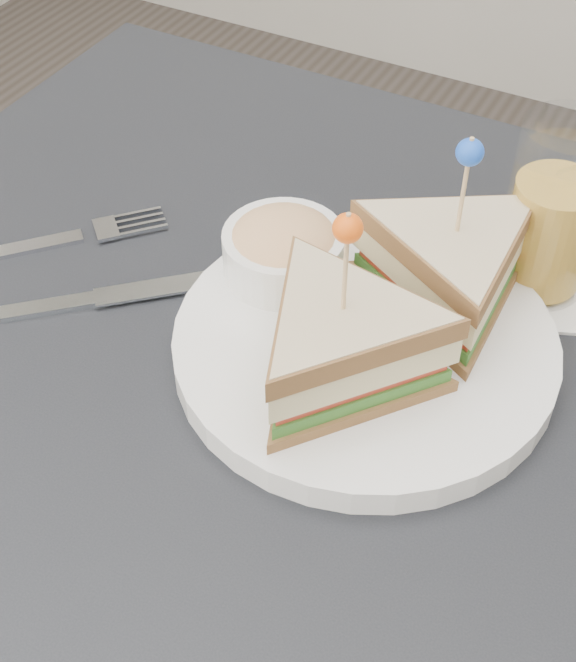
% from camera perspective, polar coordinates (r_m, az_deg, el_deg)
% --- Properties ---
extents(table, '(0.80, 0.80, 0.75)m').
position_cam_1_polar(table, '(0.70, -1.12, -7.61)').
color(table, black).
rests_on(table, ground).
extents(plate_meal, '(0.35, 0.35, 0.16)m').
position_cam_1_polar(plate_meal, '(0.63, 5.61, 1.43)').
color(plate_meal, white).
rests_on(plate_meal, table).
extents(cutlery_fork, '(0.15, 0.16, 0.01)m').
position_cam_1_polar(cutlery_fork, '(0.77, -14.01, 5.49)').
color(cutlery_fork, silver).
rests_on(cutlery_fork, table).
extents(cutlery_knife, '(0.16, 0.14, 0.01)m').
position_cam_1_polar(cutlery_knife, '(0.71, -11.16, 2.07)').
color(cutlery_knife, silver).
rests_on(cutlery_knife, table).
extents(drink_set, '(0.14, 0.14, 0.14)m').
position_cam_1_polar(drink_set, '(0.70, 16.00, 6.65)').
color(drink_set, white).
rests_on(drink_set, table).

